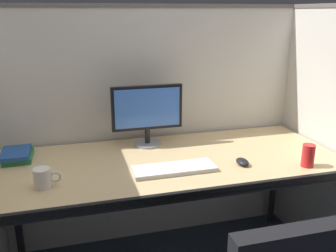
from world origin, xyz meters
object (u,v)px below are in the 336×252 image
Objects in this scene: monitor_center at (147,111)px; desk at (171,168)px; keyboard_main at (174,169)px; soda_can at (308,156)px; book_stack at (17,155)px; coffee_mug at (43,178)px; computer_mouse at (242,162)px.

desk is at bearing -75.04° from monitor_center.
desk is at bearing 80.82° from keyboard_main.
soda_can is (0.68, -0.27, 0.11)m from desk.
coffee_mug is at bearing -68.05° from book_stack.
soda_can is (0.75, -0.54, -0.15)m from monitor_center.
book_stack is (-0.80, 0.38, 0.02)m from keyboard_main.
keyboard_main is 4.48× the size of computer_mouse.
book_stack is 1.58m from soda_can.
book_stack is at bearing 111.95° from coffee_mug.
keyboard_main is 0.71m from soda_can.
keyboard_main is 1.91× the size of book_stack.
keyboard_main is 3.52× the size of soda_can.
soda_can is (0.70, -0.13, 0.05)m from keyboard_main.
computer_mouse is 1.24m from book_stack.
soda_can is (1.34, -0.11, 0.01)m from coffee_mug.
coffee_mug is (-0.66, -0.16, 0.10)m from desk.
coffee_mug is (-0.59, -0.43, -0.17)m from monitor_center.
monitor_center reaches higher than computer_mouse.
desk is 4.42× the size of keyboard_main.
computer_mouse is at bearing -3.35° from keyboard_main.
coffee_mug is at bearing -178.32° from keyboard_main.
book_stack reaches higher than desk.
book_stack is (-0.16, 0.39, -0.02)m from coffee_mug.
book_stack is at bearing 154.83° from keyboard_main.
desk is 0.39m from computer_mouse.
coffee_mug is at bearing -143.85° from monitor_center.
book_stack is at bearing 161.31° from computer_mouse.
desk is 0.86m from book_stack.
keyboard_main is (0.05, -0.41, -0.20)m from monitor_center.
monitor_center is 0.75m from coffee_mug.
computer_mouse is at bearing -24.57° from desk.
monitor_center is 1.91× the size of book_stack.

